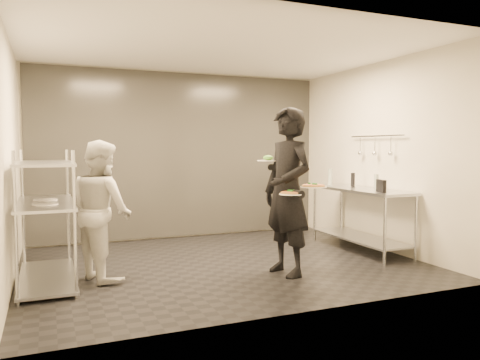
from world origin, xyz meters
name	(u,v)px	position (x,y,z in m)	size (l,w,h in m)	color
room_shell	(196,156)	(0.00, 1.18, 1.40)	(5.00, 4.00, 2.80)	black
pass_rack	(46,215)	(-2.15, 0.00, 0.77)	(0.60, 1.60, 1.50)	silver
prep_counter	(361,208)	(2.18, 0.00, 0.63)	(0.60, 1.80, 0.92)	silver
utensil_rail	(375,146)	(2.43, 0.00, 1.55)	(0.07, 1.20, 0.31)	silver
waiter	(288,191)	(0.53, -0.78, 1.00)	(0.73, 0.48, 2.01)	black
chef	(102,210)	(-1.55, -0.12, 0.81)	(0.78, 0.61, 1.61)	silver
pizza_plate_near	(291,193)	(0.45, -1.02, 1.01)	(0.28, 0.28, 0.05)	white
pizza_plate_far	(313,186)	(0.74, -1.02, 1.08)	(0.30, 0.30, 0.05)	white
salad_plate	(268,159)	(0.41, -0.49, 1.39)	(0.27, 0.27, 0.07)	white
pos_monitor	(381,186)	(2.06, -0.60, 1.01)	(0.05, 0.24, 0.17)	black
bottle_green	(330,177)	(2.17, 0.80, 1.05)	(0.07, 0.07, 0.26)	#8F9C90
bottle_clear	(376,182)	(2.33, -0.15, 1.03)	(0.06, 0.06, 0.22)	#8F9C90
bottle_dark	(353,180)	(2.25, 0.30, 1.03)	(0.06, 0.06, 0.21)	black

